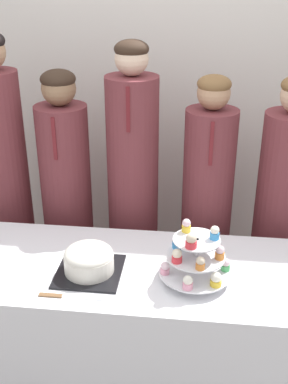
{
  "coord_description": "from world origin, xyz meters",
  "views": [
    {
      "loc": [
        0.28,
        -1.42,
        1.93
      ],
      "look_at": [
        0.07,
        0.35,
        1.08
      ],
      "focal_mm": 45.0,
      "sensor_mm": 36.0,
      "label": 1
    }
  ],
  "objects_px": {
    "student_1": "(68,207)",
    "student_4": "(281,220)",
    "cupcake_stand": "(196,256)",
    "cake_knife": "(64,297)",
    "student_2": "(133,199)",
    "round_cake": "(89,260)",
    "student_0": "(5,188)",
    "student_3": "(206,215)"
  },
  "relations": [
    {
      "from": "cake_knife",
      "to": "student_2",
      "type": "bearing_deg",
      "value": 78.47
    },
    {
      "from": "student_3",
      "to": "student_4",
      "type": "height_order",
      "value": "student_4"
    },
    {
      "from": "student_4",
      "to": "student_3",
      "type": "bearing_deg",
      "value": -180.0
    },
    {
      "from": "student_4",
      "to": "student_0",
      "type": "bearing_deg",
      "value": 180.0
    },
    {
      "from": "student_2",
      "to": "student_3",
      "type": "xyz_separation_m",
      "value": [
        0.4,
        -0.0,
        -0.08
      ]
    },
    {
      "from": "round_cake",
      "to": "student_4",
      "type": "bearing_deg",
      "value": 35.53
    },
    {
      "from": "round_cake",
      "to": "cupcake_stand",
      "type": "height_order",
      "value": "cupcake_stand"
    },
    {
      "from": "cupcake_stand",
      "to": "student_4",
      "type": "bearing_deg",
      "value": 55.01
    },
    {
      "from": "round_cake",
      "to": "cupcake_stand",
      "type": "relative_size",
      "value": 0.91
    },
    {
      "from": "student_0",
      "to": "student_1",
      "type": "bearing_deg",
      "value": -0.0
    },
    {
      "from": "cake_knife",
      "to": "student_1",
      "type": "distance_m",
      "value": 0.85
    },
    {
      "from": "student_3",
      "to": "cake_knife",
      "type": "bearing_deg",
      "value": -124.4
    },
    {
      "from": "student_0",
      "to": "student_4",
      "type": "xyz_separation_m",
      "value": [
        1.52,
        -0.0,
        -0.1
      ]
    },
    {
      "from": "cake_knife",
      "to": "student_2",
      "type": "relative_size",
      "value": 0.2
    },
    {
      "from": "cake_knife",
      "to": "student_2",
      "type": "xyz_separation_m",
      "value": [
        0.16,
        0.82,
        0.04
      ]
    },
    {
      "from": "student_4",
      "to": "cupcake_stand",
      "type": "bearing_deg",
      "value": -124.99
    },
    {
      "from": "student_1",
      "to": "student_4",
      "type": "bearing_deg",
      "value": 0.0
    },
    {
      "from": "cake_knife",
      "to": "student_0",
      "type": "height_order",
      "value": "student_0"
    },
    {
      "from": "cake_knife",
      "to": "student_3",
      "type": "relative_size",
      "value": 0.22
    },
    {
      "from": "cupcake_stand",
      "to": "student_4",
      "type": "distance_m",
      "value": 0.8
    },
    {
      "from": "student_1",
      "to": "student_4",
      "type": "distance_m",
      "value": 1.17
    },
    {
      "from": "student_1",
      "to": "student_3",
      "type": "xyz_separation_m",
      "value": [
        0.77,
        -0.0,
        -0.01
      ]
    },
    {
      "from": "student_4",
      "to": "student_2",
      "type": "bearing_deg",
      "value": 180.0
    },
    {
      "from": "cupcake_stand",
      "to": "student_1",
      "type": "bearing_deg",
      "value": 138.21
    },
    {
      "from": "student_0",
      "to": "student_1",
      "type": "xyz_separation_m",
      "value": [
        0.35,
        -0.0,
        -0.09
      ]
    },
    {
      "from": "cake_knife",
      "to": "cupcake_stand",
      "type": "bearing_deg",
      "value": 18.93
    },
    {
      "from": "round_cake",
      "to": "student_0",
      "type": "distance_m",
      "value": 0.89
    },
    {
      "from": "student_0",
      "to": "student_2",
      "type": "relative_size",
      "value": 1.02
    },
    {
      "from": "cupcake_stand",
      "to": "student_0",
      "type": "relative_size",
      "value": 0.19
    },
    {
      "from": "student_4",
      "to": "round_cake",
      "type": "bearing_deg",
      "value": -144.47
    },
    {
      "from": "student_0",
      "to": "student_1",
      "type": "distance_m",
      "value": 0.36
    },
    {
      "from": "student_2",
      "to": "student_3",
      "type": "distance_m",
      "value": 0.41
    },
    {
      "from": "student_2",
      "to": "student_1",
      "type": "bearing_deg",
      "value": -180.0
    },
    {
      "from": "student_2",
      "to": "cupcake_stand",
      "type": "bearing_deg",
      "value": -61.48
    },
    {
      "from": "student_0",
      "to": "student_3",
      "type": "relative_size",
      "value": 1.13
    },
    {
      "from": "cupcake_stand",
      "to": "student_2",
      "type": "distance_m",
      "value": 0.74
    },
    {
      "from": "cupcake_stand",
      "to": "student_0",
      "type": "height_order",
      "value": "student_0"
    },
    {
      "from": "student_0",
      "to": "student_2",
      "type": "distance_m",
      "value": 0.72
    },
    {
      "from": "student_0",
      "to": "student_4",
      "type": "distance_m",
      "value": 1.52
    },
    {
      "from": "student_3",
      "to": "student_0",
      "type": "bearing_deg",
      "value": 180.0
    },
    {
      "from": "cake_knife",
      "to": "student_4",
      "type": "height_order",
      "value": "student_4"
    },
    {
      "from": "cupcake_stand",
      "to": "cake_knife",
      "type": "bearing_deg",
      "value": -160.8
    }
  ]
}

